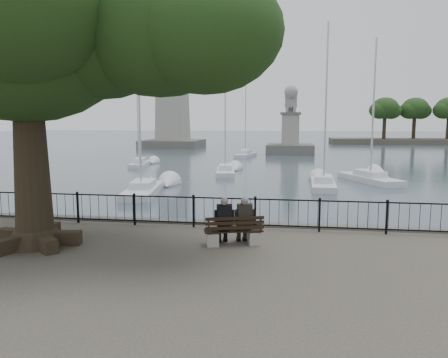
% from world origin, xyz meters
% --- Properties ---
extents(harbor, '(260.00, 260.00, 1.20)m').
position_xyz_m(harbor, '(0.00, 3.00, -0.50)').
color(harbor, '#4C4B48').
rests_on(harbor, ground).
extents(railing, '(22.06, 0.06, 1.00)m').
position_xyz_m(railing, '(0.00, 2.50, 0.56)').
color(railing, black).
rests_on(railing, ground).
extents(bench, '(1.69, 0.93, 0.85)m').
position_xyz_m(bench, '(0.56, 0.63, 0.30)').
color(bench, gray).
rests_on(bench, ground).
extents(person_left, '(0.52, 0.74, 1.36)m').
position_xyz_m(person_left, '(0.28, 0.64, 0.62)').
color(person_left, black).
rests_on(person_left, ground).
extents(person_right, '(0.52, 0.74, 1.36)m').
position_xyz_m(person_right, '(0.82, 0.80, 0.62)').
color(person_right, black).
rests_on(person_right, ground).
extents(tree, '(11.08, 7.74, 9.05)m').
position_xyz_m(tree, '(-4.04, -0.06, 5.95)').
color(tree, black).
rests_on(tree, ground).
extents(lighthouse, '(9.75, 9.75, 29.91)m').
position_xyz_m(lighthouse, '(-18.00, 62.00, 11.58)').
color(lighthouse, '#4C4B48').
rests_on(lighthouse, ground).
extents(lion_monument, '(6.40, 6.40, 9.34)m').
position_xyz_m(lion_monument, '(2.00, 49.92, 1.37)').
color(lion_monument, '#4C4B48').
rests_on(lion_monument, ground).
extents(sailboat_a, '(2.59, 6.32, 11.48)m').
position_xyz_m(sailboat_a, '(-6.78, 14.18, -0.68)').
color(sailboat_a, silver).
rests_on(sailboat_a, ground).
extents(sailboat_b, '(2.19, 5.50, 12.07)m').
position_xyz_m(sailboat_b, '(-3.31, 25.09, -0.65)').
color(sailboat_b, silver).
rests_on(sailboat_b, ground).
extents(sailboat_c, '(1.74, 5.57, 10.92)m').
position_xyz_m(sailboat_c, '(4.29, 18.62, -0.68)').
color(sailboat_c, silver).
rests_on(sailboat_c, ground).
extents(sailboat_d, '(4.09, 6.37, 10.49)m').
position_xyz_m(sailboat_d, '(7.84, 21.89, -0.70)').
color(sailboat_d, silver).
rests_on(sailboat_d, ground).
extents(sailboat_e, '(2.09, 5.03, 11.83)m').
position_xyz_m(sailboat_e, '(-12.80, 30.50, -0.64)').
color(sailboat_e, silver).
rests_on(sailboat_e, ground).
extents(sailboat_h, '(2.43, 5.44, 12.85)m').
position_xyz_m(sailboat_h, '(-3.56, 43.88, -0.62)').
color(sailboat_h, silver).
rests_on(sailboat_h, ground).
extents(far_shore, '(30.00, 8.60, 9.18)m').
position_xyz_m(far_shore, '(25.54, 79.46, 3.00)').
color(far_shore, '#3F3B35').
rests_on(far_shore, ground).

